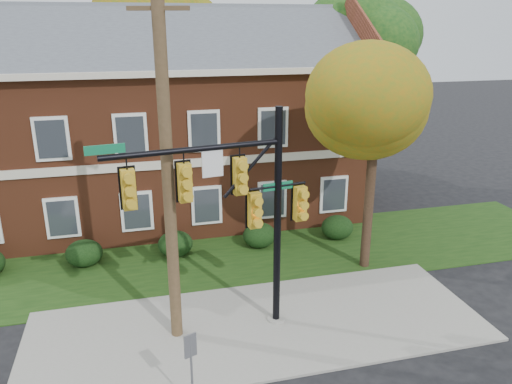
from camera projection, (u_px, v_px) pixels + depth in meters
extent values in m
plane|color=black|center=(268.00, 347.00, 14.53)|extent=(120.00, 120.00, 0.00)
cube|color=gray|center=(259.00, 326.00, 15.44)|extent=(14.00, 5.00, 0.08)
cube|color=#193811|center=(228.00, 257.00, 20.03)|extent=(30.00, 6.00, 0.04)
cube|color=brown|center=(161.00, 143.00, 23.96)|extent=(18.00, 8.00, 7.00)
cube|color=beige|center=(157.00, 65.00, 22.79)|extent=(18.80, 8.80, 0.24)
cube|color=beige|center=(169.00, 164.00, 20.26)|extent=(18.00, 0.12, 0.35)
ellipsoid|color=black|center=(84.00, 253.00, 19.23)|extent=(1.40, 1.26, 1.05)
ellipsoid|color=black|center=(175.00, 244.00, 20.05)|extent=(1.40, 1.26, 1.05)
ellipsoid|color=black|center=(259.00, 235.00, 20.86)|extent=(1.40, 1.26, 1.05)
ellipsoid|color=black|center=(337.00, 227.00, 21.68)|extent=(1.40, 1.26, 1.05)
cylinder|color=black|center=(369.00, 196.00, 18.44)|extent=(0.36, 0.36, 5.76)
ellipsoid|color=#A3660E|center=(377.00, 98.00, 17.29)|extent=(4.25, 4.25, 3.60)
ellipsoid|color=#A3660E|center=(400.00, 81.00, 16.90)|extent=(3.50, 3.50, 3.00)
cylinder|color=black|center=(362.00, 127.00, 27.43)|extent=(0.36, 0.36, 7.04)
ellipsoid|color=#103B13|center=(368.00, 44.00, 26.02)|extent=(5.95, 5.95, 5.04)
ellipsoid|color=#103B13|center=(389.00, 32.00, 25.55)|extent=(4.90, 4.90, 4.20)
cylinder|color=black|center=(168.00, 109.00, 31.42)|extent=(0.36, 0.36, 7.68)
ellipsoid|color=#AE6A0E|center=(164.00, 29.00, 29.88)|extent=(6.46, 6.46, 5.47)
ellipsoid|color=#AE6A0E|center=(180.00, 18.00, 29.39)|extent=(5.32, 5.32, 4.56)
cylinder|color=gray|center=(276.00, 320.00, 15.70)|extent=(0.54, 0.54, 0.16)
cylinder|color=black|center=(277.00, 222.00, 14.63)|extent=(0.24, 0.24, 6.80)
cylinder|color=black|center=(194.00, 149.00, 12.96)|extent=(4.83, 0.88, 0.16)
cylinder|color=black|center=(278.00, 186.00, 14.27)|extent=(1.74, 0.34, 0.08)
cube|color=gold|center=(129.00, 190.00, 12.60)|extent=(0.47, 0.35, 1.13)
cube|color=gold|center=(185.00, 183.00, 13.13)|extent=(0.47, 0.35, 1.13)
cube|color=gold|center=(240.00, 176.00, 13.70)|extent=(0.47, 0.35, 1.13)
cube|color=silver|center=(212.00, 164.00, 13.28)|extent=(0.58, 0.13, 0.73)
cube|color=#0D6940|center=(105.00, 149.00, 12.07)|extent=(0.97, 0.18, 0.23)
cube|color=gold|center=(255.00, 210.00, 14.21)|extent=(0.47, 0.35, 1.13)
cube|color=gold|center=(300.00, 203.00, 14.74)|extent=(0.47, 0.35, 1.13)
cube|color=#0D6940|center=(278.00, 186.00, 14.27)|extent=(0.92, 0.18, 0.22)
cylinder|color=#483821|center=(168.00, 176.00, 13.42)|extent=(0.44, 0.44, 10.07)
cube|color=#483821|center=(158.00, 8.00, 12.05)|extent=(1.50, 0.68, 0.11)
cylinder|color=slate|center=(192.00, 374.00, 11.78)|extent=(0.08, 0.08, 2.17)
cube|color=slate|center=(190.00, 346.00, 11.53)|extent=(0.31, 0.15, 0.61)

